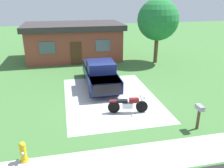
# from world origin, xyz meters

# --- Properties ---
(ground_plane) EXTENTS (80.00, 80.00, 0.00)m
(ground_plane) POSITION_xyz_m (0.00, 0.00, 0.00)
(ground_plane) COLOR #427539
(driveway_pad) EXTENTS (5.67, 7.89, 0.01)m
(driveway_pad) POSITION_xyz_m (0.00, 0.00, 0.00)
(driveway_pad) COLOR #B9B9B9
(driveway_pad) RESTS_ON ground
(sidewalk_strip) EXTENTS (36.00, 1.80, 0.01)m
(sidewalk_strip) POSITION_xyz_m (0.00, -6.00, 0.00)
(sidewalk_strip) COLOR beige
(sidewalk_strip) RESTS_ON ground
(motorcycle) EXTENTS (2.20, 0.74, 1.09)m
(motorcycle) POSITION_xyz_m (0.55, -2.15, 0.47)
(motorcycle) COLOR black
(motorcycle) RESTS_ON ground
(pickup_truck) EXTENTS (2.03, 5.64, 1.90)m
(pickup_truck) POSITION_xyz_m (-0.30, 2.25, 0.95)
(pickup_truck) COLOR black
(pickup_truck) RESTS_ON ground
(fire_hydrant) EXTENTS (0.32, 0.40, 0.87)m
(fire_hydrant) POSITION_xyz_m (-4.54, -5.20, 0.43)
(fire_hydrant) COLOR yellow
(fire_hydrant) RESTS_ON ground
(mailbox) EXTENTS (0.26, 0.48, 1.26)m
(mailbox) POSITION_xyz_m (3.37, -4.50, 0.98)
(mailbox) COLOR #4C3823
(mailbox) RESTS_ON ground
(shade_tree) EXTENTS (3.77, 3.77, 5.90)m
(shade_tree) POSITION_xyz_m (5.94, 7.22, 4.00)
(shade_tree) COLOR brown
(shade_tree) RESTS_ON ground
(neighbor_house) EXTENTS (9.60, 5.60, 3.50)m
(neighbor_house) POSITION_xyz_m (-1.58, 10.53, 1.79)
(neighbor_house) COLOR brown
(neighbor_house) RESTS_ON ground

